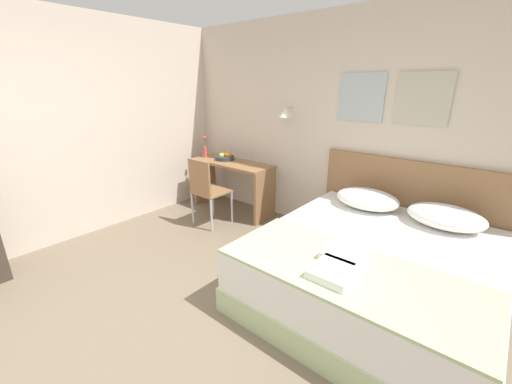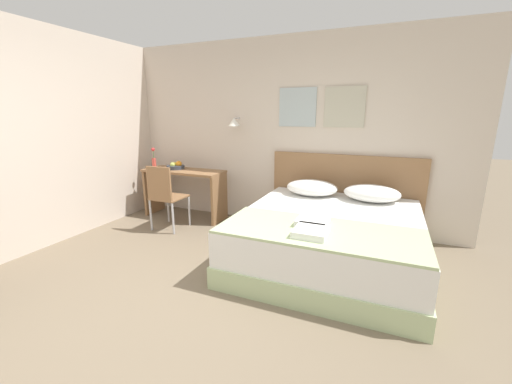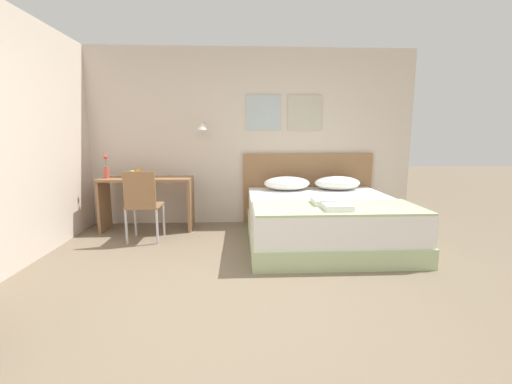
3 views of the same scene
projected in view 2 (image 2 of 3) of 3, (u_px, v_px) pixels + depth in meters
The scene contains 13 objects.
ground_plane at pixel (155, 326), 2.47m from camera, with size 24.00×24.00×0.00m, color #756651.
wall_back at pixel (275, 134), 4.57m from camera, with size 5.33×0.31×2.65m.
bed at pixel (329, 239), 3.46m from camera, with size 1.89×2.02×0.57m.
headboard at pixel (344, 194), 4.32m from camera, with size 2.01×0.06×1.08m.
pillow_left at pixel (312, 188), 4.14m from camera, with size 0.67×0.48×0.20m.
pillow_right at pixel (372, 193), 3.86m from camera, with size 0.67×0.48×0.20m.
throw_blanket at pixel (319, 231), 2.86m from camera, with size 1.84×0.81×0.02m.
folded_towel_near_foot at pixel (313, 221), 3.01m from camera, with size 0.29×0.33×0.06m.
folded_towel_mid_bed at pixel (311, 232), 2.74m from camera, with size 0.29×0.31×0.06m.
desk at pixel (184, 184), 4.94m from camera, with size 1.29×0.48×0.76m.
desk_chair at pixel (164, 193), 4.36m from camera, with size 0.42×0.42×0.93m.
fruit_bowl at pixel (176, 166), 4.97m from camera, with size 0.28×0.28×0.13m.
flower_vase at pixel (154, 160), 5.03m from camera, with size 0.06×0.06×0.33m.
Camera 2 is at (1.57, -1.65, 1.63)m, focal length 22.00 mm.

